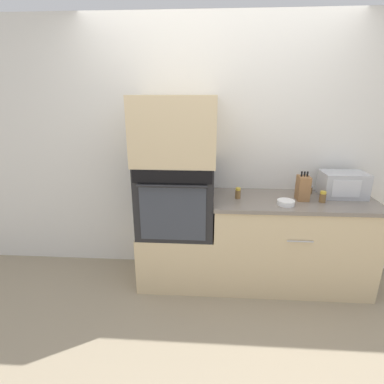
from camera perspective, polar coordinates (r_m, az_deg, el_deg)
ground_plane at (r=2.95m, az=3.94°, el=-19.34°), size 12.00×12.00×0.00m
wall_back at (r=3.02m, az=4.46°, el=7.71°), size 8.00×0.05×2.50m
oven_cabinet_base at (r=3.07m, az=-2.77°, el=-11.65°), size 0.71×0.60×0.54m
wall_oven at (r=2.81m, az=-2.96°, el=-0.95°), size 0.69×0.64×0.67m
oven_cabinet_upper at (r=2.68m, az=-3.17°, el=11.76°), size 0.71×0.60×0.58m
counter_unit at (r=3.07m, az=18.05°, el=-9.02°), size 1.48×0.63×0.88m
microwave at (r=3.12m, az=26.80°, el=1.29°), size 0.40×0.27×0.23m
knife_block at (r=2.88m, az=20.37°, el=0.73°), size 0.10×0.14×0.26m
bowl at (r=2.72m, az=17.43°, el=-1.93°), size 0.15×0.15×0.04m
condiment_jar_near at (r=2.90m, az=23.63°, el=-0.86°), size 0.06×0.06×0.10m
condiment_jar_mid at (r=2.79m, az=8.73°, el=-0.22°), size 0.05×0.05×0.10m
condiment_jar_far at (r=3.12m, az=21.54°, el=0.45°), size 0.05×0.05×0.08m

